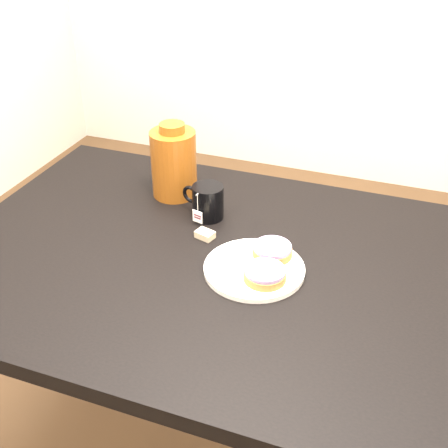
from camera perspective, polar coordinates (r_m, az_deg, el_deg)
The scene contains 7 objects.
table at distance 1.38m, azimuth 0.95°, elevation -6.61°, with size 1.40×0.90×0.75m.
plate at distance 1.29m, azimuth 3.09°, elevation -4.49°, with size 0.23×0.23×0.02m.
bagel_back at distance 1.32m, azimuth 4.94°, elevation -2.69°, with size 0.12×0.12×0.03m.
bagel_front at distance 1.25m, azimuth 4.17°, elevation -5.09°, with size 0.12×0.12×0.03m.
mug at distance 1.47m, azimuth -1.71°, elevation 2.30°, with size 0.13×0.10×0.09m.
teabag_pouch at distance 1.41m, azimuth -1.95°, elevation -1.08°, with size 0.04×0.03×0.02m, color #C6B793.
bagel_package at distance 1.56m, azimuth -5.12°, elevation 6.24°, with size 0.15×0.15×0.21m.
Camera 1 is at (0.35, -1.01, 1.53)m, focal length 45.00 mm.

